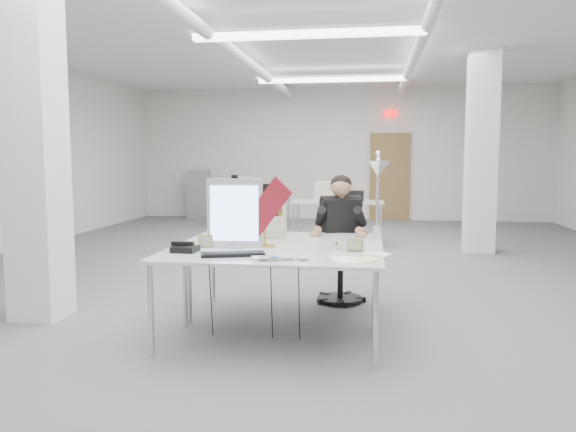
{
  "coord_description": "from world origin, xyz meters",
  "views": [
    {
      "loc": [
        0.81,
        -6.83,
        1.52
      ],
      "look_at": [
        0.08,
        -2.0,
        1.01
      ],
      "focal_mm": 35.0,
      "sensor_mm": 36.0,
      "label": 1
    }
  ],
  "objects_px": {
    "seated_person": "(341,218)",
    "desk_phone": "(185,249)",
    "laptop": "(274,259)",
    "architect_lamp": "(378,190)",
    "office_chair": "(341,253)",
    "beige_monitor": "(266,218)",
    "bankers_lamp": "(265,226)",
    "desk_main": "(269,256)",
    "monitor": "(235,213)"
  },
  "relations": [
    {
      "from": "bankers_lamp",
      "to": "architect_lamp",
      "type": "xyz_separation_m",
      "value": [
        0.96,
        0.37,
        0.3
      ]
    },
    {
      "from": "laptop",
      "to": "bankers_lamp",
      "type": "bearing_deg",
      "value": 87.04
    },
    {
      "from": "office_chair",
      "to": "monitor",
      "type": "relative_size",
      "value": 1.78
    },
    {
      "from": "monitor",
      "to": "desk_phone",
      "type": "bearing_deg",
      "value": -142.34
    },
    {
      "from": "seated_person",
      "to": "architect_lamp",
      "type": "relative_size",
      "value": 1.0
    },
    {
      "from": "desk_main",
      "to": "monitor",
      "type": "bearing_deg",
      "value": 139.74
    },
    {
      "from": "seated_person",
      "to": "beige_monitor",
      "type": "relative_size",
      "value": 2.48
    },
    {
      "from": "office_chair",
      "to": "seated_person",
      "type": "bearing_deg",
      "value": -114.04
    },
    {
      "from": "seated_person",
      "to": "monitor",
      "type": "xyz_separation_m",
      "value": [
        -0.83,
        -1.14,
        0.15
      ]
    },
    {
      "from": "beige_monitor",
      "to": "laptop",
      "type": "bearing_deg",
      "value": -81.16
    },
    {
      "from": "desk_phone",
      "to": "beige_monitor",
      "type": "bearing_deg",
      "value": 67.88
    },
    {
      "from": "office_chair",
      "to": "seated_person",
      "type": "relative_size",
      "value": 1.1
    },
    {
      "from": "desk_phone",
      "to": "beige_monitor",
      "type": "xyz_separation_m",
      "value": [
        0.48,
        0.96,
        0.16
      ]
    },
    {
      "from": "monitor",
      "to": "laptop",
      "type": "xyz_separation_m",
      "value": [
        0.44,
        -0.58,
        -0.28
      ]
    },
    {
      "from": "monitor",
      "to": "seated_person",
      "type": "bearing_deg",
      "value": 50.34
    },
    {
      "from": "monitor",
      "to": "desk_phone",
      "type": "relative_size",
      "value": 3.01
    },
    {
      "from": "laptop",
      "to": "architect_lamp",
      "type": "bearing_deg",
      "value": 33.78
    },
    {
      "from": "beige_monitor",
      "to": "monitor",
      "type": "bearing_deg",
      "value": -106.69
    },
    {
      "from": "architect_lamp",
      "to": "seated_person",
      "type": "bearing_deg",
      "value": 108.32
    },
    {
      "from": "bankers_lamp",
      "to": "desk_phone",
      "type": "bearing_deg",
      "value": -130.72
    },
    {
      "from": "desk_phone",
      "to": "desk_main",
      "type": "bearing_deg",
      "value": 4.59
    },
    {
      "from": "laptop",
      "to": "seated_person",
      "type": "bearing_deg",
      "value": 57.53
    },
    {
      "from": "monitor",
      "to": "laptop",
      "type": "relative_size",
      "value": 1.83
    },
    {
      "from": "office_chair",
      "to": "monitor",
      "type": "height_order",
      "value": "monitor"
    },
    {
      "from": "laptop",
      "to": "architect_lamp",
      "type": "height_order",
      "value": "architect_lamp"
    },
    {
      "from": "laptop",
      "to": "office_chair",
      "type": "bearing_deg",
      "value": 57.88
    },
    {
      "from": "seated_person",
      "to": "architect_lamp",
      "type": "height_order",
      "value": "architect_lamp"
    },
    {
      "from": "office_chair",
      "to": "seated_person",
      "type": "height_order",
      "value": "seated_person"
    },
    {
      "from": "laptop",
      "to": "desk_phone",
      "type": "distance_m",
      "value": 0.84
    },
    {
      "from": "architect_lamp",
      "to": "desk_main",
      "type": "bearing_deg",
      "value": -148.39
    },
    {
      "from": "office_chair",
      "to": "monitor",
      "type": "bearing_deg",
      "value": -149.07
    },
    {
      "from": "seated_person",
      "to": "desk_phone",
      "type": "height_order",
      "value": "seated_person"
    },
    {
      "from": "desk_main",
      "to": "office_chair",
      "type": "height_order",
      "value": "office_chair"
    },
    {
      "from": "desk_main",
      "to": "architect_lamp",
      "type": "relative_size",
      "value": 1.9
    },
    {
      "from": "office_chair",
      "to": "architect_lamp",
      "type": "height_order",
      "value": "architect_lamp"
    },
    {
      "from": "desk_main",
      "to": "monitor",
      "type": "height_order",
      "value": "monitor"
    },
    {
      "from": "seated_person",
      "to": "bankers_lamp",
      "type": "distance_m",
      "value": 1.22
    },
    {
      "from": "desk_phone",
      "to": "architect_lamp",
      "type": "height_order",
      "value": "architect_lamp"
    },
    {
      "from": "desk_main",
      "to": "architect_lamp",
      "type": "xyz_separation_m",
      "value": [
        0.85,
        0.74,
        0.49
      ]
    },
    {
      "from": "bankers_lamp",
      "to": "desk_phone",
      "type": "relative_size",
      "value": 1.79
    },
    {
      "from": "laptop",
      "to": "desk_phone",
      "type": "height_order",
      "value": "desk_phone"
    },
    {
      "from": "office_chair",
      "to": "seated_person",
      "type": "xyz_separation_m",
      "value": [
        0.0,
        -0.05,
        0.38
      ]
    },
    {
      "from": "beige_monitor",
      "to": "architect_lamp",
      "type": "bearing_deg",
      "value": -16.74
    },
    {
      "from": "desk_main",
      "to": "architect_lamp",
      "type": "height_order",
      "value": "architect_lamp"
    },
    {
      "from": "seated_person",
      "to": "desk_phone",
      "type": "distance_m",
      "value": 1.86
    },
    {
      "from": "desk_main",
      "to": "beige_monitor",
      "type": "distance_m",
      "value": 1.0
    },
    {
      "from": "monitor",
      "to": "bankers_lamp",
      "type": "xyz_separation_m",
      "value": [
        0.25,
        0.07,
        -0.12
      ]
    },
    {
      "from": "office_chair",
      "to": "desk_phone",
      "type": "height_order",
      "value": "office_chair"
    },
    {
      "from": "office_chair",
      "to": "desk_phone",
      "type": "bearing_deg",
      "value": -152.35
    },
    {
      "from": "laptop",
      "to": "architect_lamp",
      "type": "xyz_separation_m",
      "value": [
        0.76,
        1.02,
        0.46
      ]
    }
  ]
}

